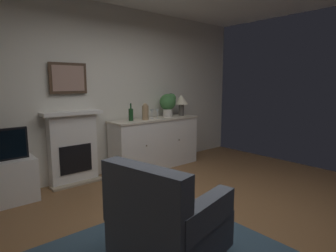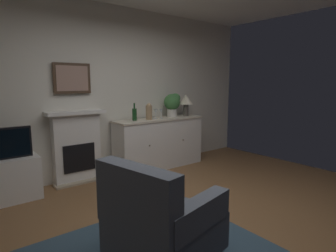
{
  "view_description": "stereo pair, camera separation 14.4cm",
  "coord_description": "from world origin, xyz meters",
  "px_view_note": "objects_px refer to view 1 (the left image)",
  "views": [
    {
      "loc": [
        -2.15,
        -1.95,
        1.51
      ],
      "look_at": [
        -0.01,
        0.56,
        1.0
      ],
      "focal_mm": 29.66,
      "sensor_mm": 36.0,
      "label": 1
    },
    {
      "loc": [
        -2.04,
        -2.04,
        1.51
      ],
      "look_at": [
        -0.01,
        0.56,
        1.0
      ],
      "focal_mm": 29.66,
      "sensor_mm": 36.0,
      "label": 2
    }
  ],
  "objects_px": {
    "table_lamp": "(181,101)",
    "tv_cabinet": "(3,182)",
    "framed_picture": "(68,78)",
    "tv_set": "(0,145)",
    "armchair": "(167,222)",
    "wine_glass_left": "(152,112)",
    "potted_plant_small": "(168,103)",
    "fireplace_unit": "(73,148)",
    "wine_glass_center": "(157,111)",
    "wine_bottle": "(131,114)",
    "sideboard_cabinet": "(155,143)",
    "vase_decorative": "(145,112)"
  },
  "relations": [
    {
      "from": "fireplace_unit",
      "to": "table_lamp",
      "type": "bearing_deg",
      "value": -4.91
    },
    {
      "from": "fireplace_unit",
      "to": "wine_glass_center",
      "type": "distance_m",
      "value": 1.55
    },
    {
      "from": "fireplace_unit",
      "to": "wine_glass_left",
      "type": "height_order",
      "value": "fireplace_unit"
    },
    {
      "from": "fireplace_unit",
      "to": "potted_plant_small",
      "type": "distance_m",
      "value": 1.88
    },
    {
      "from": "framed_picture",
      "to": "fireplace_unit",
      "type": "bearing_deg",
      "value": -90.0
    },
    {
      "from": "framed_picture",
      "to": "wine_bottle",
      "type": "distance_m",
      "value": 1.12
    },
    {
      "from": "wine_glass_left",
      "to": "wine_glass_center",
      "type": "xyz_separation_m",
      "value": [
        0.11,
        -0.01,
        0.0
      ]
    },
    {
      "from": "framed_picture",
      "to": "wine_glass_center",
      "type": "distance_m",
      "value": 1.58
    },
    {
      "from": "tv_cabinet",
      "to": "potted_plant_small",
      "type": "relative_size",
      "value": 1.74
    },
    {
      "from": "sideboard_cabinet",
      "to": "vase_decorative",
      "type": "distance_m",
      "value": 0.64
    },
    {
      "from": "sideboard_cabinet",
      "to": "armchair",
      "type": "bearing_deg",
      "value": -125.95
    },
    {
      "from": "wine_glass_left",
      "to": "tv_cabinet",
      "type": "height_order",
      "value": "wine_glass_left"
    },
    {
      "from": "wine_glass_center",
      "to": "wine_bottle",
      "type": "bearing_deg",
      "value": 175.87
    },
    {
      "from": "framed_picture",
      "to": "armchair",
      "type": "height_order",
      "value": "framed_picture"
    },
    {
      "from": "framed_picture",
      "to": "sideboard_cabinet",
      "type": "bearing_deg",
      "value": -8.83
    },
    {
      "from": "fireplace_unit",
      "to": "wine_bottle",
      "type": "distance_m",
      "value": 1.05
    },
    {
      "from": "fireplace_unit",
      "to": "wine_glass_left",
      "type": "xyz_separation_m",
      "value": [
        1.35,
        -0.19,
        0.47
      ]
    },
    {
      "from": "wine_bottle",
      "to": "wine_glass_center",
      "type": "xyz_separation_m",
      "value": [
        0.53,
        -0.04,
        0.01
      ]
    },
    {
      "from": "fireplace_unit",
      "to": "wine_glass_left",
      "type": "distance_m",
      "value": 1.44
    },
    {
      "from": "framed_picture",
      "to": "tv_cabinet",
      "type": "height_order",
      "value": "framed_picture"
    },
    {
      "from": "table_lamp",
      "to": "armchair",
      "type": "height_order",
      "value": "table_lamp"
    },
    {
      "from": "framed_picture",
      "to": "table_lamp",
      "type": "height_order",
      "value": "framed_picture"
    },
    {
      "from": "table_lamp",
      "to": "vase_decorative",
      "type": "xyz_separation_m",
      "value": [
        -0.88,
        -0.05,
        -0.14
      ]
    },
    {
      "from": "wine_glass_center",
      "to": "fireplace_unit",
      "type": "bearing_deg",
      "value": 172.03
    },
    {
      "from": "tv_cabinet",
      "to": "potted_plant_small",
      "type": "height_order",
      "value": "potted_plant_small"
    },
    {
      "from": "armchair",
      "to": "tv_set",
      "type": "bearing_deg",
      "value": 109.5
    },
    {
      "from": "armchair",
      "to": "sideboard_cabinet",
      "type": "bearing_deg",
      "value": 54.05
    },
    {
      "from": "framed_picture",
      "to": "tv_set",
      "type": "relative_size",
      "value": 0.89
    },
    {
      "from": "potted_plant_small",
      "to": "armchair",
      "type": "xyz_separation_m",
      "value": [
        -1.96,
        -2.28,
        -0.77
      ]
    },
    {
      "from": "tv_set",
      "to": "armchair",
      "type": "xyz_separation_m",
      "value": [
        0.79,
        -2.22,
        -0.38
      ]
    },
    {
      "from": "wine_bottle",
      "to": "vase_decorative",
      "type": "relative_size",
      "value": 1.03
    },
    {
      "from": "sideboard_cabinet",
      "to": "potted_plant_small",
      "type": "bearing_deg",
      "value": 7.54
    },
    {
      "from": "table_lamp",
      "to": "framed_picture",
      "type": "bearing_deg",
      "value": 173.85
    },
    {
      "from": "tv_set",
      "to": "wine_bottle",
      "type": "bearing_deg",
      "value": 0.57
    },
    {
      "from": "armchair",
      "to": "potted_plant_small",
      "type": "bearing_deg",
      "value": 49.27
    },
    {
      "from": "wine_bottle",
      "to": "potted_plant_small",
      "type": "height_order",
      "value": "potted_plant_small"
    },
    {
      "from": "table_lamp",
      "to": "wine_glass_left",
      "type": "height_order",
      "value": "table_lamp"
    },
    {
      "from": "framed_picture",
      "to": "wine_bottle",
      "type": "height_order",
      "value": "framed_picture"
    },
    {
      "from": "wine_bottle",
      "to": "armchair",
      "type": "bearing_deg",
      "value": -116.53
    },
    {
      "from": "sideboard_cabinet",
      "to": "tv_set",
      "type": "bearing_deg",
      "value": -179.81
    },
    {
      "from": "table_lamp",
      "to": "tv_cabinet",
      "type": "bearing_deg",
      "value": 179.72
    },
    {
      "from": "fireplace_unit",
      "to": "armchair",
      "type": "xyz_separation_m",
      "value": [
        -0.19,
        -2.41,
        -0.17
      ]
    },
    {
      "from": "tv_set",
      "to": "framed_picture",
      "type": "bearing_deg",
      "value": 13.31
    },
    {
      "from": "table_lamp",
      "to": "vase_decorative",
      "type": "height_order",
      "value": "table_lamp"
    },
    {
      "from": "tv_cabinet",
      "to": "sideboard_cabinet",
      "type": "bearing_deg",
      "value": -0.36
    },
    {
      "from": "wine_glass_center",
      "to": "framed_picture",
      "type": "bearing_deg",
      "value": 170.29
    },
    {
      "from": "framed_picture",
      "to": "wine_bottle",
      "type": "bearing_deg",
      "value": -12.78
    },
    {
      "from": "table_lamp",
      "to": "armchair",
      "type": "relative_size",
      "value": 0.42
    },
    {
      "from": "wine_bottle",
      "to": "potted_plant_small",
      "type": "bearing_deg",
      "value": 2.34
    },
    {
      "from": "sideboard_cabinet",
      "to": "tv_cabinet",
      "type": "relative_size",
      "value": 2.26
    }
  ]
}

